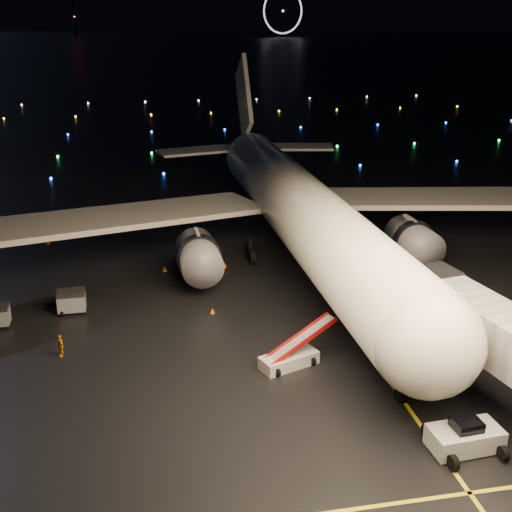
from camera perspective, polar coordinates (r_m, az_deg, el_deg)
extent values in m
plane|color=black|center=(334.07, -10.55, 16.38)|extent=(2000.00, 2000.00, 0.00)
cube|color=yellow|center=(55.33, 6.24, -3.32)|extent=(0.25, 80.00, 0.02)
cube|color=silver|center=(37.96, 18.10, -14.84)|extent=(4.03, 2.29, 1.86)
imported|color=orange|center=(46.99, -17.00, -7.62)|extent=(0.76, 1.03, 1.63)
cone|color=orange|center=(51.48, -3.91, -4.88)|extent=(0.51, 0.51, 0.44)
cone|color=orange|center=(60.65, -2.81, -0.79)|extent=(0.50, 0.50, 0.49)
cone|color=orange|center=(60.23, -8.14, -1.11)|extent=(0.49, 0.49, 0.54)
cone|color=orange|center=(70.23, -18.00, 1.22)|extent=(0.52, 0.52, 0.50)
cylinder|color=black|center=(775.45, -15.93, 20.53)|extent=(1.80, 1.80, 64.00)
cube|color=gray|center=(53.39, -16.07, -3.90)|extent=(2.19, 1.55, 1.84)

